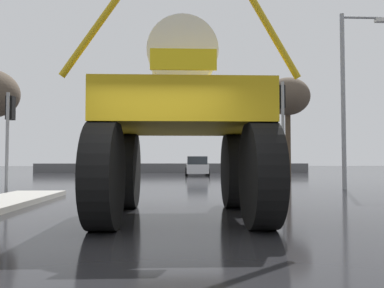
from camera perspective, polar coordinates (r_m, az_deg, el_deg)
name	(u,v)px	position (r m, az deg, el deg)	size (l,w,h in m)	color
ground_plane	(171,181)	(23.07, -3.16, -5.40)	(120.00, 120.00, 0.00)	black
oversize_sprayer	(182,124)	(8.44, -1.48, 2.95)	(4.19, 5.12, 4.59)	black
sedan_ahead	(197,166)	(31.53, 0.74, -3.30)	(1.95, 4.13, 1.52)	silver
traffic_signal_near_left	(10,121)	(15.16, -25.14, 3.13)	(0.24, 0.54, 3.58)	gray
traffic_signal_near_right	(282,112)	(14.52, 12.98, 4.52)	(0.24, 0.54, 4.04)	gray
streetlight_near_right	(347,90)	(17.81, 21.74, 7.36)	(2.04, 0.24, 7.43)	gray
bare_tree_right	(288,98)	(29.00, 13.82, 6.61)	(3.17, 3.17, 7.15)	#473828
roadside_barrier	(173,168)	(37.91, -2.85, -3.54)	(26.64, 0.24, 0.90)	#59595B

